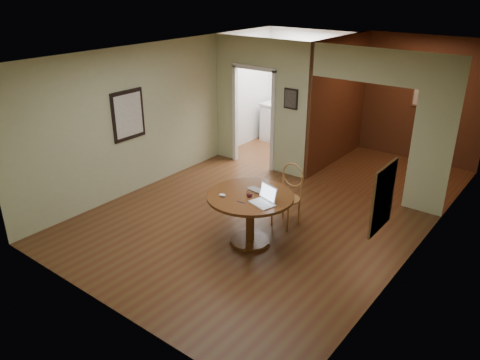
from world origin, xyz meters
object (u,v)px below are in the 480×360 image
Objects in this scene: open_laptop at (265,198)px; closed_laptop at (255,191)px; dining_table at (250,208)px; chair at (289,192)px.

open_laptop reaches higher than closed_laptop.
open_laptop reaches higher than dining_table.
closed_laptop is at bearing 90.03° from dining_table.
chair is (0.13, 0.87, -0.02)m from dining_table.
dining_table is 1.24× the size of chair.
chair is 0.81m from closed_laptop.
chair reaches higher than closed_laptop.
open_laptop is (0.32, -0.08, 0.28)m from dining_table.
closed_laptop is (-0.00, 0.11, 0.22)m from dining_table.
closed_laptop reaches higher than dining_table.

